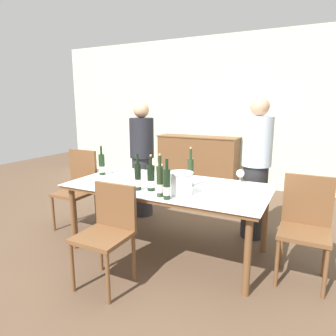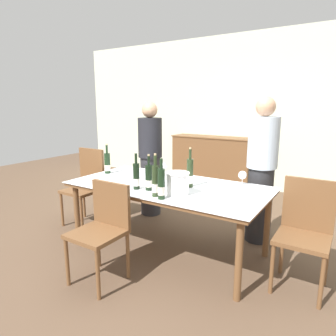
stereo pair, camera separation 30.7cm
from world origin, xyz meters
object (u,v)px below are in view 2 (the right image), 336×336
wine_bottle_1 (155,181)px  wine_bottle_3 (161,184)px  wine_glass_0 (163,167)px  person_guest_left (261,172)px  wine_glass_2 (171,177)px  chair_right_end (305,227)px  wine_bottle_4 (190,174)px  wine_bottle_5 (149,178)px  wine_glass_3 (129,172)px  chair_left_end (87,182)px  ice_bucket (177,183)px  wine_bottle_0 (107,164)px  person_host (150,160)px  chair_near_front (103,224)px  wine_bottle_2 (136,177)px  wine_glass_1 (242,175)px  sideboard_cabinet (212,161)px  dining_table (168,190)px

wine_bottle_1 → wine_bottle_3: 0.10m
wine_glass_0 → wine_bottle_3: bearing=-57.6°
wine_bottle_3 → person_guest_left: person_guest_left is taller
wine_glass_2 → chair_right_end: bearing=6.1°
wine_bottle_4 → wine_bottle_5: bearing=-132.1°
wine_glass_3 → person_guest_left: size_ratio=0.09×
wine_glass_2 → chair_left_end: chair_left_end is taller
wine_bottle_1 → chair_left_end: bearing=161.4°
wine_bottle_1 → wine_bottle_5: wine_bottle_1 is taller
wine_bottle_1 → wine_glass_0: size_ratio=2.52×
ice_bucket → wine_bottle_1: wine_bottle_1 is taller
wine_bottle_0 → wine_glass_0: 0.69m
person_host → person_guest_left: bearing=-1.6°
wine_glass_2 → chair_near_front: chair_near_front is taller
ice_bucket → chair_near_front: ice_bucket is taller
wine_bottle_2 → person_host: bearing=119.6°
chair_right_end → wine_bottle_0: bearing=-179.2°
wine_glass_1 → chair_left_end: 2.02m
ice_bucket → chair_left_end: 1.63m
wine_glass_3 → person_host: (-0.37, 0.91, -0.04)m
sideboard_cabinet → person_host: (-0.10, -1.89, 0.32)m
wine_glass_1 → wine_glass_3: same height
wine_bottle_5 → wine_glass_1: (0.71, 0.67, -0.01)m
wine_bottle_5 → wine_glass_1: bearing=43.2°
ice_bucket → wine_glass_1: bearing=58.2°
wine_bottle_0 → wine_bottle_2: 0.81m
wine_bottle_4 → wine_glass_0: 0.56m
wine_glass_2 → chair_right_end: (1.25, 0.13, -0.29)m
wine_bottle_4 → chair_right_end: size_ratio=0.43×
wine_glass_3 → person_host: size_ratio=0.10×
wine_glass_1 → chair_right_end: bearing=-25.6°
wine_bottle_2 → person_guest_left: person_guest_left is taller
ice_bucket → wine_bottle_4: size_ratio=0.57×
chair_near_front → wine_bottle_2: bearing=87.3°
wine_glass_3 → chair_right_end: 1.79m
wine_bottle_2 → wine_glass_1: size_ratio=2.38×
wine_bottle_0 → chair_left_end: bearing=175.2°
wine_bottle_0 → wine_glass_3: bearing=-19.6°
wine_glass_3 → wine_glass_0: bearing=68.1°
dining_table → person_guest_left: (0.75, 0.76, 0.15)m
wine_glass_1 → wine_bottle_4: bearing=-140.3°
sideboard_cabinet → person_guest_left: size_ratio=0.97×
dining_table → wine_bottle_2: size_ratio=5.74×
sideboard_cabinet → dining_table: bearing=-75.3°
chair_near_front → chair_right_end: bearing=28.9°
wine_glass_1 → wine_bottle_2: bearing=-139.7°
wine_bottle_2 → wine_glass_3: size_ratio=2.38×
wine_bottle_5 → wine_bottle_3: bearing=-33.4°
wine_bottle_3 → wine_glass_3: 0.71m
wine_glass_3 → person_guest_left: (1.19, 0.87, -0.01)m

